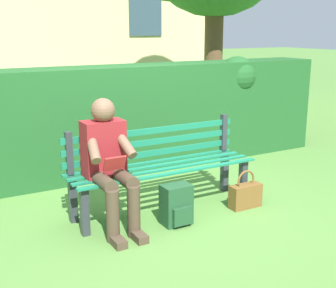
{
  "coord_description": "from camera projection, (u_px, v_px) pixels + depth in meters",
  "views": [
    {
      "loc": [
        2.09,
        3.81,
        1.8
      ],
      "look_at": [
        0.0,
        0.1,
        0.72
      ],
      "focal_mm": 48.73,
      "sensor_mm": 36.0,
      "label": 1
    }
  ],
  "objects": [
    {
      "name": "ground",
      "position": [
        163.0,
        210.0,
        4.66
      ],
      "size": [
        60.0,
        60.0,
        0.0
      ],
      "primitive_type": "plane",
      "color": "#517F38"
    },
    {
      "name": "park_bench",
      "position": [
        160.0,
        165.0,
        4.6
      ],
      "size": [
        1.93,
        0.49,
        0.88
      ],
      "color": "#2D3338",
      "rests_on": "ground"
    },
    {
      "name": "person_seated",
      "position": [
        109.0,
        161.0,
        4.12
      ],
      "size": [
        0.44,
        0.73,
        1.2
      ],
      "color": "maroon",
      "rests_on": "ground"
    },
    {
      "name": "hedge_backdrop",
      "position": [
        117.0,
        118.0,
        5.77
      ],
      "size": [
        6.11,
        0.67,
        1.42
      ],
      "color": "#1E5123",
      "rests_on": "ground"
    },
    {
      "name": "backpack",
      "position": [
        176.0,
        205.0,
        4.28
      ],
      "size": [
        0.27,
        0.26,
        0.39
      ],
      "color": "#1E4728",
      "rests_on": "ground"
    },
    {
      "name": "handbag",
      "position": [
        245.0,
        195.0,
        4.69
      ],
      "size": [
        0.34,
        0.13,
        0.4
      ],
      "color": "brown",
      "rests_on": "ground"
    }
  ]
}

